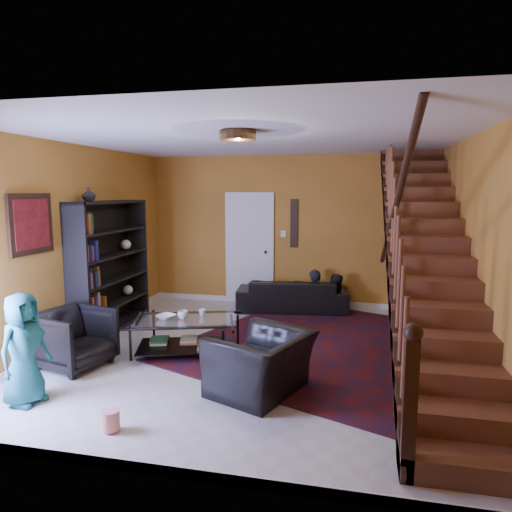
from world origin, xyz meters
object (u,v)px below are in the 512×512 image
Objects in this scene: armchair_right at (261,363)px; armchair_left at (74,338)px; bookshelf at (111,268)px; coffee_table at (186,334)px; sofa at (292,295)px.

armchair_left is at bearing -72.66° from armchair_right.
bookshelf is 1.99× the size of armchair_right.
armchair_left is (0.35, -1.53, -0.60)m from bookshelf.
bookshelf is at bearing 150.94° from coffee_table.
bookshelf is at bearing 27.07° from armchair_left.
armchair_left reaches higher than armchair_right.
armchair_right is (2.74, -1.75, -0.64)m from bookshelf.
bookshelf is at bearing -100.04° from armchair_right.
armchair_left is 2.39m from armchair_right.
bookshelf is 3.31m from armchair_right.
sofa is at bearing -20.71° from armchair_left.
bookshelf is 1.38× the size of coffee_table.
bookshelf reaches higher than coffee_table.
bookshelf is 3.18m from sofa.
armchair_left is 1.37m from coffee_table.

